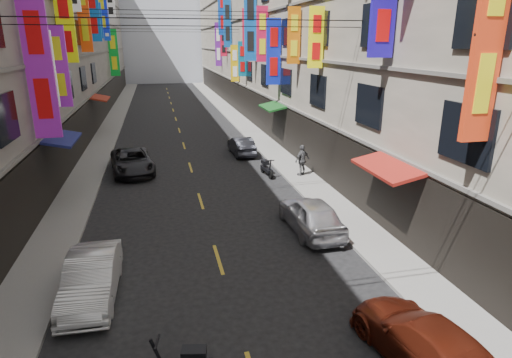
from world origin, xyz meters
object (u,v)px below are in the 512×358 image
car_left_far (132,161)px  car_right_far (241,146)px  car_left_mid (91,278)px  car_right_mid (311,214)px  pedestrian_rfar (302,160)px  scooter_far_right (266,168)px  car_right_near (426,343)px

car_left_far → car_right_far: bearing=13.8°
car_left_mid → car_right_mid: bearing=22.2°
car_right_far → car_right_mid: bearing=89.5°
car_left_far → car_right_far: car_left_far is taller
car_right_far → pedestrian_rfar: bearing=109.9°
car_left_far → pedestrian_rfar: size_ratio=2.76×
pedestrian_rfar → car_right_far: bearing=-96.6°
car_left_mid → car_right_far: size_ratio=1.09×
car_right_mid → car_right_far: (-0.32, 12.92, -0.11)m
car_right_mid → car_right_far: car_right_mid is taller
scooter_far_right → car_right_far: size_ratio=0.49×
car_right_near → car_right_mid: bearing=-98.7°
pedestrian_rfar → car_right_near: bearing=53.8°
scooter_far_right → car_left_mid: 13.54m
scooter_far_right → car_right_near: bearing=83.4°
scooter_far_right → car_right_near: 15.60m
car_left_mid → car_right_near: (8.00, -4.79, -0.03)m
scooter_far_right → car_left_mid: size_ratio=0.45×
car_right_near → car_right_far: size_ratio=1.19×
scooter_far_right → pedestrian_rfar: 2.10m
scooter_far_right → car_right_far: 5.18m
car_right_mid → pedestrian_rfar: bearing=-107.5°
car_left_mid → car_left_far: bearing=88.7°
car_right_far → pedestrian_rfar: 6.34m
car_left_far → car_right_mid: (7.40, -10.14, 0.04)m
car_right_mid → pedestrian_rfar: (2.03, 7.05, 0.29)m
car_left_far → car_right_near: 19.44m
car_left_mid → car_right_far: (7.68, 15.97, -0.06)m
scooter_far_right → car_right_mid: size_ratio=0.43×
car_right_near → pedestrian_rfar: bearing=-106.4°
car_left_far → car_right_near: (7.40, -17.98, -0.05)m
scooter_far_right → pedestrian_rfar: size_ratio=1.02×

